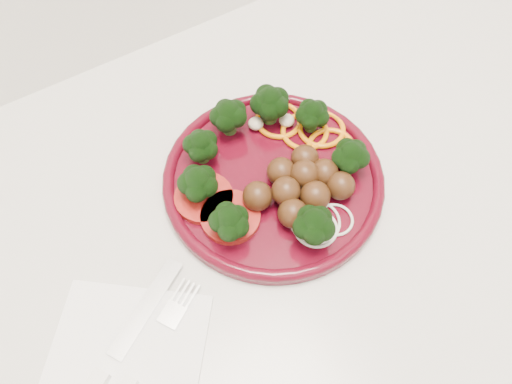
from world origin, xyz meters
TOP-DOWN VIEW (x-y plane):
  - counter at (0.00, 1.70)m, footprint 2.40×0.60m
  - plate at (-0.06, 1.71)m, footprint 0.26×0.26m
  - napkin at (-0.29, 1.62)m, footprint 0.21×0.21m
  - knife at (-0.32, 1.62)m, footprint 0.19×0.12m

SIDE VIEW (x-z plane):
  - counter at x=0.00m, z-range 0.00..0.90m
  - napkin at x=-0.29m, z-range 0.90..0.90m
  - knife at x=-0.32m, z-range 0.90..0.91m
  - plate at x=-0.06m, z-range 0.89..0.95m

